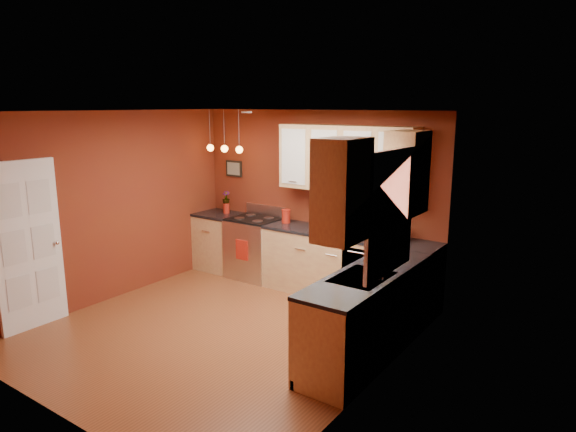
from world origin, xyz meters
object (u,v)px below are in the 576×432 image
Objects in this scene: sink at (362,279)px; soap_pump at (374,272)px; gas_range at (255,247)px; red_canister at (286,216)px; coffee_maker at (398,232)px.

soap_pump is at bearing -18.60° from sink.
gas_range is 5.45× the size of red_canister.
gas_range is at bearing 150.77° from soap_pump.
coffee_maker reaches higher than gas_range.
gas_range is 2.42m from coffee_maker.
red_canister is 1.06× the size of soap_pump.
coffee_maker is (1.79, -0.00, 0.01)m from red_canister.
red_canister is (-2.06, 1.56, 0.13)m from sink.
coffee_maker is (2.35, 0.06, 0.57)m from gas_range.
sink is 1.59m from coffee_maker.
sink is at bearing -71.89° from coffee_maker.
sink reaches higher than red_canister.
red_canister is at bearing 142.83° from sink.
red_canister is at bearing 6.24° from gas_range.
soap_pump is (2.21, -1.61, -0.01)m from red_canister.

